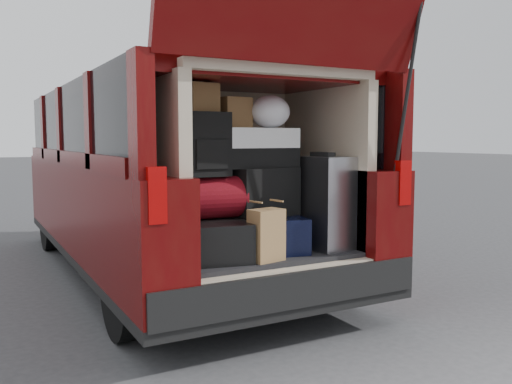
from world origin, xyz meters
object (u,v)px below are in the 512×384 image
Objects in this scene: navy_hardshell at (266,233)px; silver_roller at (322,202)px; kraft_bag at (266,235)px; black_hardshell at (208,238)px; twotone_duffel at (251,148)px; red_duffel at (211,197)px; backpack at (206,144)px; black_soft_case at (262,192)px.

navy_hardshell is 0.45m from silver_roller.
navy_hardshell is 1.67× the size of kraft_bag.
twotone_duffel reaches higher than black_hardshell.
red_duffel reaches higher than kraft_bag.
backpack reaches higher than twotone_duffel.
black_soft_case reaches higher than black_hardshell.
black_hardshell is 0.27m from red_duffel.
navy_hardshell is at bearing 3.36° from red_duffel.
navy_hardshell is 0.76m from backpack.
twotone_duffel reaches higher than black_soft_case.
red_duffel is 0.72× the size of twotone_duffel.
red_duffel is at bearing 32.74° from backpack.
black_hardshell is at bearing -130.74° from red_duffel.
kraft_bag is (-0.55, -0.18, -0.16)m from silver_roller.
twotone_duffel reaches higher than navy_hardshell.
backpack is at bearing 124.90° from kraft_bag.
black_hardshell is 0.39m from kraft_bag.
silver_roller reaches higher than black_hardshell.
red_duffel is at bearing 166.01° from silver_roller.
backpack reaches higher than black_hardshell.
backpack reaches higher than kraft_bag.
kraft_bag reaches higher than black_hardshell.
navy_hardshell is 1.19× the size of black_soft_case.
black_hardshell is at bearing -10.57° from backpack.
black_hardshell is 1.13× the size of navy_hardshell.
black_hardshell is at bearing -168.52° from twotone_duffel.
navy_hardshell is at bearing 159.03° from silver_roller.
silver_roller reaches higher than black_soft_case.
red_duffel reaches higher than navy_hardshell.
backpack is 0.68× the size of twotone_duffel.
kraft_bag is at bearing -46.21° from red_duffel.
silver_roller is 0.60m from kraft_bag.
black_hardshell is 0.96× the size of silver_roller.
backpack is at bearing 168.40° from silver_roller.
silver_roller is 1.57× the size of backpack.
red_duffel is 1.05× the size of backpack.
black_hardshell is at bearing 168.43° from silver_roller.
red_duffel is (0.03, 0.03, 0.26)m from black_hardshell.
black_soft_case is (-0.41, 0.13, 0.08)m from silver_roller.
black_soft_case is 0.54m from backpack.
backpack is (-0.45, -0.02, 0.61)m from navy_hardshell.
kraft_bag reaches higher than navy_hardshell.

